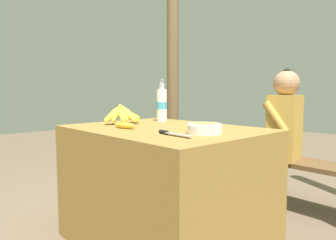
{
  "coord_description": "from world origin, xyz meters",
  "views": [
    {
      "loc": [
        1.29,
        -1.15,
        0.91
      ],
      "look_at": [
        -0.02,
        0.05,
        0.75
      ],
      "focal_mm": 32.0,
      "sensor_mm": 36.0,
      "label": 1
    }
  ],
  "objects_px": {
    "serving_bowl": "(205,128)",
    "water_bottle": "(162,104)",
    "banana_bunch_green": "(216,140)",
    "wooden_bench": "(257,160)",
    "support_post_near": "(173,58)",
    "loose_banana_front": "(125,125)",
    "knife": "(170,133)",
    "banana_bunch_ripe": "(122,114)",
    "seated_vendor": "(279,129)"
  },
  "relations": [
    {
      "from": "water_bottle",
      "to": "seated_vendor",
      "type": "relative_size",
      "value": 0.27
    },
    {
      "from": "water_bottle",
      "to": "support_post_near",
      "type": "xyz_separation_m",
      "value": [
        -1.08,
        1.13,
        0.5
      ]
    },
    {
      "from": "water_bottle",
      "to": "banana_bunch_green",
      "type": "distance_m",
      "value": 0.98
    },
    {
      "from": "knife",
      "to": "seated_vendor",
      "type": "height_order",
      "value": "seated_vendor"
    },
    {
      "from": "loose_banana_front",
      "to": "knife",
      "type": "relative_size",
      "value": 0.75
    },
    {
      "from": "support_post_near",
      "to": "wooden_bench",
      "type": "bearing_deg",
      "value": -10.68
    },
    {
      "from": "loose_banana_front",
      "to": "support_post_near",
      "type": "distance_m",
      "value": 2.11
    },
    {
      "from": "knife",
      "to": "banana_bunch_green",
      "type": "height_order",
      "value": "knife"
    },
    {
      "from": "support_post_near",
      "to": "serving_bowl",
      "type": "bearing_deg",
      "value": -39.28
    },
    {
      "from": "wooden_bench",
      "to": "support_post_near",
      "type": "distance_m",
      "value": 1.67
    },
    {
      "from": "support_post_near",
      "to": "banana_bunch_ripe",
      "type": "bearing_deg",
      "value": -54.02
    },
    {
      "from": "water_bottle",
      "to": "loose_banana_front",
      "type": "xyz_separation_m",
      "value": [
        0.19,
        -0.44,
        -0.1
      ]
    },
    {
      "from": "water_bottle",
      "to": "banana_bunch_green",
      "type": "bearing_deg",
      "value": 103.25
    },
    {
      "from": "serving_bowl",
      "to": "wooden_bench",
      "type": "relative_size",
      "value": 0.1
    },
    {
      "from": "loose_banana_front",
      "to": "banana_bunch_green",
      "type": "distance_m",
      "value": 1.41
    },
    {
      "from": "loose_banana_front",
      "to": "seated_vendor",
      "type": "height_order",
      "value": "seated_vendor"
    },
    {
      "from": "serving_bowl",
      "to": "loose_banana_front",
      "type": "relative_size",
      "value": 1.05
    },
    {
      "from": "banana_bunch_green",
      "to": "water_bottle",
      "type": "bearing_deg",
      "value": -76.75
    },
    {
      "from": "seated_vendor",
      "to": "banana_bunch_ripe",
      "type": "bearing_deg",
      "value": 54.18
    },
    {
      "from": "wooden_bench",
      "to": "banana_bunch_green",
      "type": "bearing_deg",
      "value": 179.84
    },
    {
      "from": "knife",
      "to": "support_post_near",
      "type": "distance_m",
      "value": 2.34
    },
    {
      "from": "knife",
      "to": "wooden_bench",
      "type": "relative_size",
      "value": 0.13
    },
    {
      "from": "loose_banana_front",
      "to": "water_bottle",
      "type": "bearing_deg",
      "value": 112.8
    },
    {
      "from": "serving_bowl",
      "to": "banana_bunch_green",
      "type": "height_order",
      "value": "serving_bowl"
    },
    {
      "from": "banana_bunch_green",
      "to": "knife",
      "type": "bearing_deg",
      "value": -59.95
    },
    {
      "from": "serving_bowl",
      "to": "support_post_near",
      "type": "bearing_deg",
      "value": 140.72
    },
    {
      "from": "knife",
      "to": "support_post_near",
      "type": "xyz_separation_m",
      "value": [
        -1.64,
        1.56,
        0.61
      ]
    },
    {
      "from": "loose_banana_front",
      "to": "seated_vendor",
      "type": "distance_m",
      "value": 1.31
    },
    {
      "from": "knife",
      "to": "banana_bunch_green",
      "type": "relative_size",
      "value": 0.77
    },
    {
      "from": "wooden_bench",
      "to": "support_post_near",
      "type": "xyz_separation_m",
      "value": [
        -1.32,
        0.25,
        1.0
      ]
    },
    {
      "from": "water_bottle",
      "to": "knife",
      "type": "relative_size",
      "value": 1.36
    },
    {
      "from": "knife",
      "to": "loose_banana_front",
      "type": "bearing_deg",
      "value": -175.4
    },
    {
      "from": "banana_bunch_green",
      "to": "support_post_near",
      "type": "height_order",
      "value": "support_post_near"
    },
    {
      "from": "knife",
      "to": "banana_bunch_ripe",
      "type": "bearing_deg",
      "value": 170.88
    },
    {
      "from": "serving_bowl",
      "to": "water_bottle",
      "type": "xyz_separation_m",
      "value": [
        -0.63,
        0.27,
        0.09
      ]
    },
    {
      "from": "serving_bowl",
      "to": "seated_vendor",
      "type": "relative_size",
      "value": 0.16
    },
    {
      "from": "serving_bowl",
      "to": "loose_banana_front",
      "type": "bearing_deg",
      "value": -158.97
    },
    {
      "from": "seated_vendor",
      "to": "banana_bunch_green",
      "type": "height_order",
      "value": "seated_vendor"
    },
    {
      "from": "knife",
      "to": "banana_bunch_green",
      "type": "bearing_deg",
      "value": 123.04
    },
    {
      "from": "wooden_bench",
      "to": "seated_vendor",
      "type": "bearing_deg",
      "value": -10.95
    },
    {
      "from": "banana_bunch_ripe",
      "to": "banana_bunch_green",
      "type": "relative_size",
      "value": 1.05
    },
    {
      "from": "banana_bunch_ripe",
      "to": "support_post_near",
      "type": "relative_size",
      "value": 0.11
    },
    {
      "from": "serving_bowl",
      "to": "loose_banana_front",
      "type": "distance_m",
      "value": 0.48
    },
    {
      "from": "serving_bowl",
      "to": "banana_bunch_green",
      "type": "xyz_separation_m",
      "value": [
        -0.84,
        1.15,
        -0.29
      ]
    },
    {
      "from": "knife",
      "to": "wooden_bench",
      "type": "xyz_separation_m",
      "value": [
        -0.31,
        1.31,
        -0.38
      ]
    },
    {
      "from": "banana_bunch_ripe",
      "to": "banana_bunch_green",
      "type": "bearing_deg",
      "value": 97.96
    },
    {
      "from": "banana_bunch_ripe",
      "to": "water_bottle",
      "type": "relative_size",
      "value": 1.01
    },
    {
      "from": "knife",
      "to": "support_post_near",
      "type": "height_order",
      "value": "support_post_near"
    },
    {
      "from": "knife",
      "to": "wooden_bench",
      "type": "height_order",
      "value": "knife"
    },
    {
      "from": "loose_banana_front",
      "to": "banana_bunch_ripe",
      "type": "bearing_deg",
      "value": 148.82
    }
  ]
}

